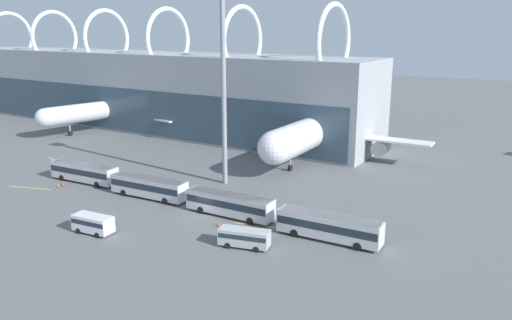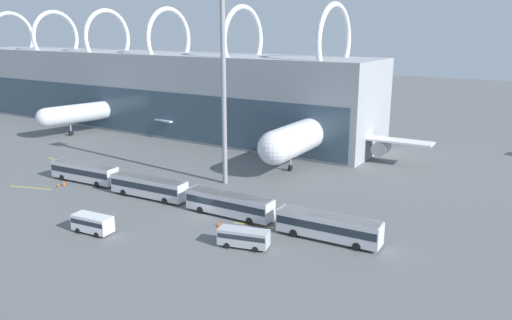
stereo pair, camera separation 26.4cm
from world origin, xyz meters
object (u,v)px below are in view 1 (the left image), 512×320
airliner_at_gate_far (321,129)px  shuttle_bus_0 (84,171)px  service_van_foreground (244,237)px  traffic_cone_0 (219,224)px  shuttle_bus_1 (149,186)px  shuttle_bus_2 (230,203)px  traffic_cone_2 (58,185)px  service_van_crossing (93,223)px  shuttle_bus_3 (329,226)px  floodlight_mast (223,76)px  airliner_at_gate_near (118,108)px  traffic_cone_1 (64,183)px

airliner_at_gate_far → shuttle_bus_0: bearing=-35.6°
service_van_foreground → traffic_cone_0: bearing=-44.1°
service_van_foreground → shuttle_bus_1: bearing=-32.6°
shuttle_bus_2 → traffic_cone_2: 30.81m
airliner_at_gate_far → shuttle_bus_0: 44.86m
shuttle_bus_0 → traffic_cone_2: 4.59m
shuttle_bus_1 → traffic_cone_2: 16.54m
service_van_crossing → traffic_cone_2: size_ratio=9.18×
airliner_at_gate_far → shuttle_bus_3: airliner_at_gate_far is taller
floodlight_mast → airliner_at_gate_near: bearing=154.8°
traffic_cone_1 → shuttle_bus_1: bearing=11.1°
airliner_at_gate_near → shuttle_bus_1: bearing=61.0°
shuttle_bus_0 → floodlight_mast: size_ratio=0.43×
shuttle_bus_0 → traffic_cone_0: shuttle_bus_0 is taller
airliner_at_gate_far → traffic_cone_0: bearing=5.3°
shuttle_bus_3 → traffic_cone_1: shuttle_bus_3 is taller
airliner_at_gate_far → traffic_cone_1: (-26.19, -40.30, -4.94)m
shuttle_bus_0 → shuttle_bus_2: bearing=-4.0°
shuttle_bus_0 → service_van_crossing: size_ratio=2.38×
shuttle_bus_0 → traffic_cone_2: size_ratio=21.84×
traffic_cone_0 → service_van_foreground: bearing=-29.1°
service_van_foreground → traffic_cone_0: size_ratio=8.23×
shuttle_bus_2 → traffic_cone_0: 4.07m
airliner_at_gate_far → shuttle_bus_1: bearing=-17.4°
service_van_crossing → traffic_cone_1: 22.00m
airliner_at_gate_far → traffic_cone_1: 48.32m
airliner_at_gate_near → service_van_foreground: (66.81, -42.62, -3.68)m
floodlight_mast → traffic_cone_2: 31.61m
shuttle_bus_0 → shuttle_bus_1: (14.50, -0.05, 0.00)m
floodlight_mast → traffic_cone_2: size_ratio=51.36×
service_van_foreground → traffic_cone_1: bearing=-20.7°
shuttle_bus_3 → floodlight_mast: 30.70m
traffic_cone_0 → service_van_crossing: bearing=-139.8°
airliner_at_gate_far → shuttle_bus_3: 41.59m
shuttle_bus_0 → service_van_foreground: 36.80m
shuttle_bus_1 → service_van_foreground: 22.71m
shuttle_bus_1 → shuttle_bus_2: (14.50, 0.27, 0.00)m
traffic_cone_0 → traffic_cone_2: (-31.39, -0.60, -0.08)m
shuttle_bus_1 → service_van_crossing: shuttle_bus_1 is taller
shuttle_bus_3 → shuttle_bus_2: bearing=176.3°
airliner_at_gate_near → traffic_cone_0: size_ratio=58.65×
airliner_at_gate_near → traffic_cone_0: (60.59, -39.15, -4.60)m
shuttle_bus_2 → shuttle_bus_1: bearing=179.1°
shuttle_bus_0 → service_van_crossing: 22.57m
airliner_at_gate_far → traffic_cone_2: (-26.35, -41.23, -5.02)m
shuttle_bus_0 → shuttle_bus_3: 43.51m
airliner_at_gate_far → service_van_foreground: bearing=12.5°
shuttle_bus_3 → floodlight_mast: bearing=150.2°
airliner_at_gate_near → shuttle_bus_1: airliner_at_gate_near is taller
shuttle_bus_1 → shuttle_bus_2: 14.51m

